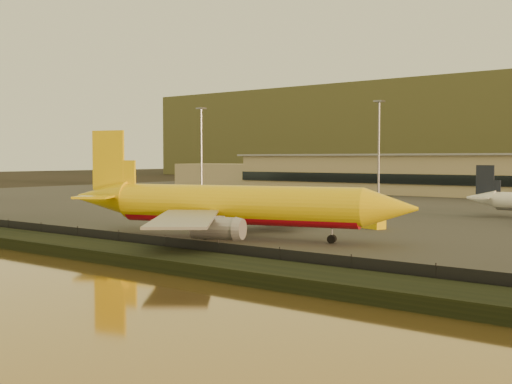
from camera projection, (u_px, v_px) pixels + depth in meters
ground at (182, 240)px, 89.45m from camera, size 900.00×900.00×0.00m
embankment at (81, 248)px, 75.94m from camera, size 320.00×7.00×1.40m
tarmac at (440, 202)px, 164.75m from camera, size 320.00×220.00×0.20m
perimeter_fence at (108, 240)px, 79.07m from camera, size 300.00×0.05×2.20m
terminal_building at (432, 175)px, 197.46m from camera, size 202.00×25.00×12.60m
apron_light_masts at (473, 138)px, 138.97m from camera, size 152.20×12.20×25.40m
dhl_cargo_jet at (231, 206)px, 89.16m from camera, size 50.49×48.33×15.31m
gse_vehicle_yellow at (371, 222)px, 101.99m from camera, size 4.96×3.38×2.05m
gse_vehicle_white at (233, 208)px, 130.18m from camera, size 4.95×3.09×2.07m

